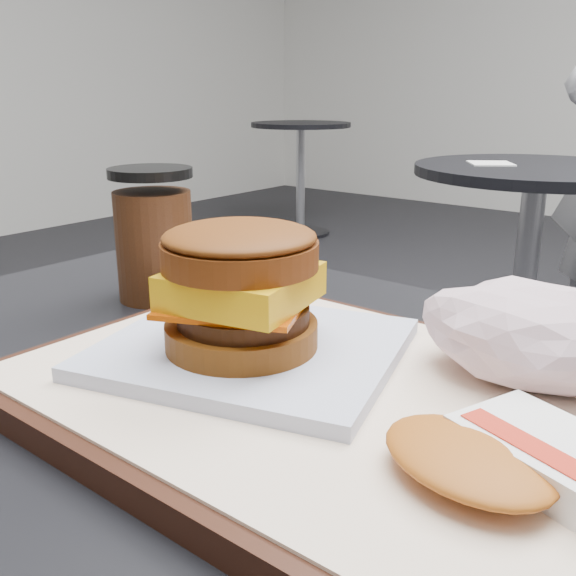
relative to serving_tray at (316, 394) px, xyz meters
The scene contains 8 objects.
serving_tray is the anchor object (origin of this frame).
breakfast_sandwich 0.07m from the serving_tray, behind, with size 0.23×0.22×0.09m.
hash_brown 0.14m from the serving_tray, 11.96° to the right, with size 0.13×0.11×0.02m.
crumpled_wrapper 0.14m from the serving_tray, 40.52° to the left, with size 0.13×0.10×0.06m, color white, non-canonical shape.
coffee_cup 0.27m from the serving_tray, 161.10° to the left, with size 0.08×0.08×0.12m.
neighbor_table 1.68m from the serving_tray, 103.56° to the left, with size 0.70×0.70×0.75m.
napkin 1.66m from the serving_tray, 108.01° to the left, with size 0.12×0.12×0.00m, color white.
bg_table_mid 4.01m from the serving_tray, 127.58° to the left, with size 0.66×0.66×0.75m.
Camera 1 is at (0.25, -0.27, 0.96)m, focal length 40.00 mm.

